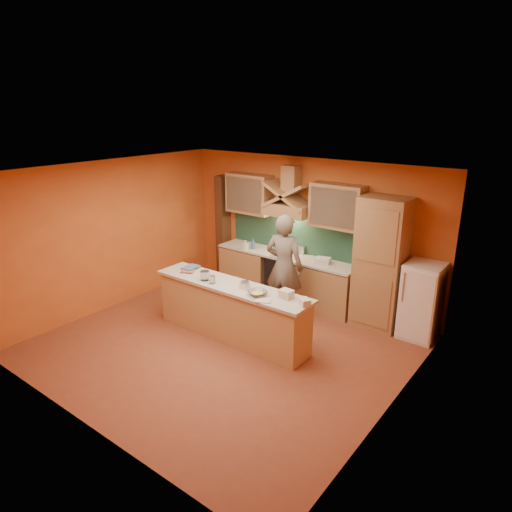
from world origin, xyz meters
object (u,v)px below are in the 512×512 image
Objects in this scene: fridge at (421,301)px; kitchen_scale at (245,285)px; stove at (285,277)px; person at (284,267)px; mixing_bowl at (257,293)px.

fridge is 2.94m from kitchen_scale.
person is at bearing -58.04° from stove.
kitchen_scale is (-2.22, -1.90, 0.35)m from fridge.
kitchen_scale reaches higher than stove.
person reaches higher than fridge.
stove is 2.03m from kitchen_scale.
person is 1.30m from mixing_bowl.
mixing_bowl is (0.81, -1.99, 0.53)m from stove.
fridge is at bearing 42.41° from kitchen_scale.
stove is 3.14× the size of mixing_bowl.
fridge is 2.77m from mixing_bowl.
stove is at bearing -67.62° from person.
kitchen_scale is 0.34m from mixing_bowl.
fridge is at bearing 46.42° from mixing_bowl.
kitchen_scale is at bearing -139.49° from fridge.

